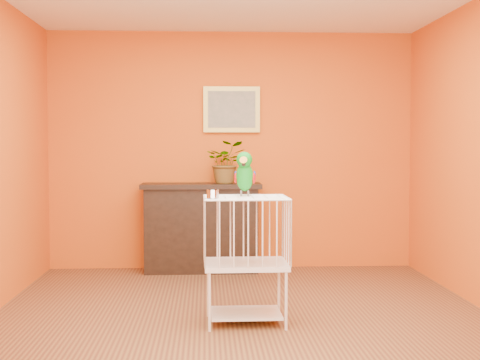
{
  "coord_description": "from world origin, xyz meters",
  "views": [
    {
      "loc": [
        -0.28,
        -5.12,
        1.36
      ],
      "look_at": [
        -0.02,
        -0.06,
        1.09
      ],
      "focal_mm": 50.0,
      "sensor_mm": 36.0,
      "label": 1
    }
  ],
  "objects": [
    {
      "name": "potted_plant",
      "position": [
        -0.07,
        1.99,
        1.13
      ],
      "size": [
        0.42,
        0.46,
        0.36
      ],
      "primitive_type": "imported",
      "rotation": [
        0.0,
        0.0,
        -0.02
      ],
      "color": "#26722D",
      "rests_on": "console_cabinet"
    },
    {
      "name": "framed_picture",
      "position": [
        0.0,
        2.22,
        1.75
      ],
      "size": [
        0.62,
        0.04,
        0.5
      ],
      "color": "#B3993F",
      "rests_on": "room_shell"
    },
    {
      "name": "birdcage",
      "position": [
        0.02,
        -0.09,
        0.5
      ],
      "size": [
        0.63,
        0.49,
        0.97
      ],
      "rotation": [
        0.0,
        0.0,
        0.01
      ],
      "color": "white",
      "rests_on": "ground"
    },
    {
      "name": "room_shell",
      "position": [
        0.0,
        0.0,
        1.58
      ],
      "size": [
        4.5,
        4.5,
        4.5
      ],
      "color": "#CE5613",
      "rests_on": "ground"
    },
    {
      "name": "parrot",
      "position": [
        0.01,
        -0.04,
        1.14
      ],
      "size": [
        0.17,
        0.31,
        0.34
      ],
      "rotation": [
        0.0,
        0.0,
        -0.14
      ],
      "color": "#59544C",
      "rests_on": "birdcage"
    },
    {
      "name": "feed_cup",
      "position": [
        -0.23,
        -0.25,
        1.0
      ],
      "size": [
        0.09,
        0.09,
        0.06
      ],
      "primitive_type": "cylinder",
      "color": "silver",
      "rests_on": "birdcage"
    },
    {
      "name": "ground",
      "position": [
        0.0,
        0.0,
        0.0
      ],
      "size": [
        4.5,
        4.5,
        0.0
      ],
      "primitive_type": "plane",
      "color": "brown",
      "rests_on": "ground"
    },
    {
      "name": "console_cabinet",
      "position": [
        -0.34,
        2.03,
        0.48
      ],
      "size": [
        1.28,
        0.46,
        0.95
      ],
      "color": "black",
      "rests_on": "ground"
    }
  ]
}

